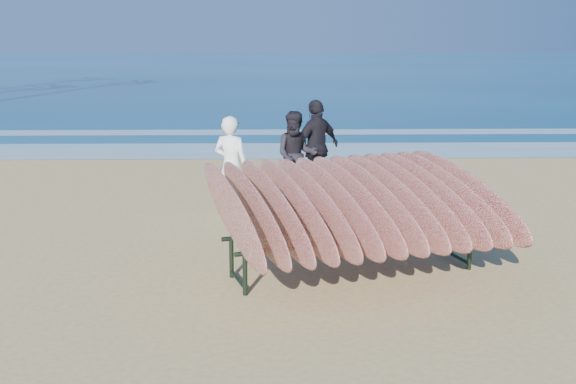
# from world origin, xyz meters

# --- Properties ---
(ground) EXTENTS (120.00, 120.00, 0.00)m
(ground) POSITION_xyz_m (0.00, 0.00, 0.00)
(ground) COLOR tan
(ground) RESTS_ON ground
(ocean) EXTENTS (160.00, 160.00, 0.00)m
(ocean) POSITION_xyz_m (0.00, 55.00, 0.01)
(ocean) COLOR navy
(ocean) RESTS_ON ground
(foam_near) EXTENTS (160.00, 160.00, 0.00)m
(foam_near) POSITION_xyz_m (0.00, 10.00, 0.01)
(foam_near) COLOR white
(foam_near) RESTS_ON ground
(foam_far) EXTENTS (160.00, 160.00, 0.00)m
(foam_far) POSITION_xyz_m (0.00, 13.50, 0.01)
(foam_far) COLOR white
(foam_far) RESTS_ON ground
(surfboard_rack) EXTENTS (3.93, 3.84, 1.48)m
(surfboard_rack) POSITION_xyz_m (0.80, 0.33, 0.92)
(surfboard_rack) COLOR black
(surfboard_rack) RESTS_ON ground
(person_white) EXTENTS (0.71, 0.61, 1.65)m
(person_white) POSITION_xyz_m (-0.88, 3.40, 0.82)
(person_white) COLOR white
(person_white) RESTS_ON ground
(person_dark_a) EXTENTS (0.80, 0.63, 1.59)m
(person_dark_a) POSITION_xyz_m (0.23, 4.59, 0.80)
(person_dark_a) COLOR black
(person_dark_a) RESTS_ON ground
(person_dark_b) EXTENTS (1.07, 0.99, 1.77)m
(person_dark_b) POSITION_xyz_m (0.63, 4.95, 0.88)
(person_dark_b) COLOR black
(person_dark_b) RESTS_ON ground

